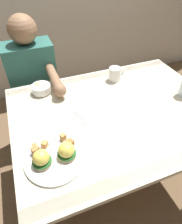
{
  "coord_description": "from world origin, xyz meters",
  "views": [
    {
      "loc": [
        -0.45,
        -0.74,
        1.49
      ],
      "look_at": [
        -0.17,
        0.0,
        0.78
      ],
      "focal_mm": 31.61,
      "sensor_mm": 36.0,
      "label": 1
    }
  ],
  "objects_px": {
    "dining_table": "(116,123)",
    "fruit_bowl": "(41,89)",
    "eggs_benedict_plate": "(54,156)",
    "coffee_mug": "(115,74)",
    "fork": "(81,117)",
    "diner_person": "(35,83)"
  },
  "relations": [
    {
      "from": "fork",
      "to": "diner_person",
      "type": "distance_m",
      "value": 0.61
    },
    {
      "from": "coffee_mug",
      "to": "fork",
      "type": "xyz_separation_m",
      "value": [
        -0.34,
        -0.28,
        -0.05
      ]
    },
    {
      "from": "eggs_benedict_plate",
      "to": "fork",
      "type": "height_order",
      "value": "eggs_benedict_plate"
    },
    {
      "from": "eggs_benedict_plate",
      "to": "coffee_mug",
      "type": "relative_size",
      "value": 2.43
    },
    {
      "from": "eggs_benedict_plate",
      "to": "fork",
      "type": "distance_m",
      "value": 0.3
    },
    {
      "from": "eggs_benedict_plate",
      "to": "diner_person",
      "type": "height_order",
      "value": "diner_person"
    },
    {
      "from": "dining_table",
      "to": "fork",
      "type": "xyz_separation_m",
      "value": [
        -0.22,
        0.02,
        0.11
      ]
    },
    {
      "from": "fruit_bowl",
      "to": "coffee_mug",
      "type": "height_order",
      "value": "coffee_mug"
    },
    {
      "from": "coffee_mug",
      "to": "fork",
      "type": "relative_size",
      "value": 0.72
    },
    {
      "from": "eggs_benedict_plate",
      "to": "fork",
      "type": "xyz_separation_m",
      "value": [
        0.2,
        0.22,
        -0.03
      ]
    },
    {
      "from": "dining_table",
      "to": "coffee_mug",
      "type": "height_order",
      "value": "coffee_mug"
    },
    {
      "from": "fork",
      "to": "diner_person",
      "type": "height_order",
      "value": "diner_person"
    },
    {
      "from": "dining_table",
      "to": "coffee_mug",
      "type": "relative_size",
      "value": 10.79
    },
    {
      "from": "fruit_bowl",
      "to": "coffee_mug",
      "type": "distance_m",
      "value": 0.5
    },
    {
      "from": "eggs_benedict_plate",
      "to": "fruit_bowl",
      "type": "bearing_deg",
      "value": 85.46
    },
    {
      "from": "fruit_bowl",
      "to": "diner_person",
      "type": "bearing_deg",
      "value": 94.03
    },
    {
      "from": "coffee_mug",
      "to": "diner_person",
      "type": "distance_m",
      "value": 0.62
    },
    {
      "from": "dining_table",
      "to": "fruit_bowl",
      "type": "height_order",
      "value": "fruit_bowl"
    },
    {
      "from": "dining_table",
      "to": "fork",
      "type": "bearing_deg",
      "value": 174.57
    },
    {
      "from": "coffee_mug",
      "to": "fork",
      "type": "distance_m",
      "value": 0.44
    },
    {
      "from": "eggs_benedict_plate",
      "to": "coffee_mug",
      "type": "bearing_deg",
      "value": 42.67
    },
    {
      "from": "eggs_benedict_plate",
      "to": "fruit_bowl",
      "type": "distance_m",
      "value": 0.54
    }
  ]
}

